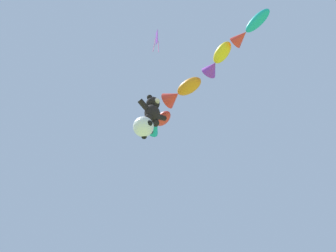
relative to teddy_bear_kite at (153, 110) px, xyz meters
The scene contains 7 objects.
teddy_bear_kite is the anchor object (origin of this frame).
soccer_ball_kite 1.63m from the teddy_bear_kite, behind, with size 1.11×1.11×1.03m.
fish_kite_crimson 1.72m from the teddy_bear_kite, 35.07° to the left, with size 1.15×2.02×0.86m.
fish_kite_tangerine 2.26m from the teddy_bear_kite, 43.52° to the right, with size 1.11×2.50×1.04m.
fish_kite_goldfin 4.22m from the teddy_bear_kite, 78.28° to the right, with size 1.39×2.10×0.84m.
fish_kite_teal 6.13m from the teddy_bear_kite, 85.81° to the right, with size 0.87×2.07×0.66m.
diamond_kite 4.32m from the teddy_bear_kite, 130.65° to the right, with size 0.61×0.78×2.10m.
Camera 1 is at (-6.43, -0.25, 0.90)m, focal length 28.00 mm.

